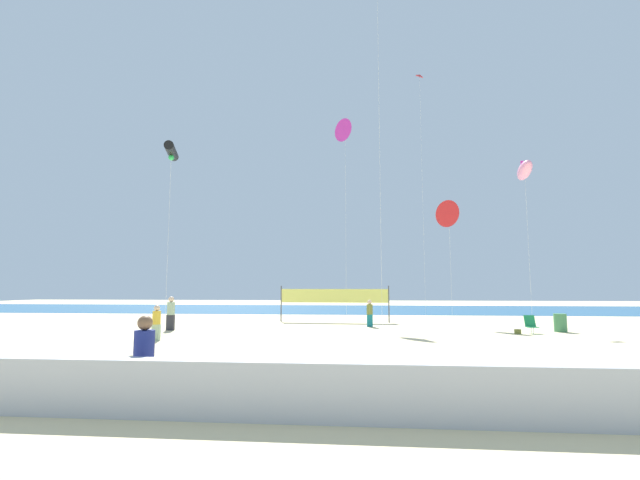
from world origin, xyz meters
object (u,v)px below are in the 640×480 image
Objects in this scene: kite_pink_inflatable at (525,170)px; beachgoer_olive_shirt at (370,312)px; kite_red_diamond at (420,80)px; kite_black_tube at (171,152)px; beachgoer_mustard_shirt at (156,321)px; mother_figure at (144,357)px; volleyball_net at (334,297)px; beach_handbag at (518,332)px; folding_beach_chair at (531,324)px; kite_red_delta at (449,214)px; toddler_figure at (171,384)px; trash_barrel at (560,323)px; kite_magenta_delta at (345,131)px; beachgoer_sage_shirt at (171,312)px.

beachgoer_olive_shirt is at bearing -168.92° from kite_pink_inflatable.
kite_black_tube is at bearing -132.51° from kite_red_diamond.
kite_pink_inflatable is at bearing 82.86° from beachgoer_mustard_shirt.
volleyball_net reaches higher than mother_figure.
beach_handbag is (9.51, -6.70, -1.51)m from volleyball_net.
kite_red_delta is at bearing 115.54° from folding_beach_chair.
kite_pink_inflatable is at bearing 161.26° from beachgoer_olive_shirt.
beachgoer_mustard_shirt is 0.16× the size of kite_black_tube.
toddler_figure is at bearing -114.68° from kite_red_delta.
beachgoer_mustard_shirt reaches higher than toddler_figure.
trash_barrel is 0.06× the size of kite_magenta_delta.
mother_figure reaches higher than beachgoer_mustard_shirt.
beachgoer_mustard_shirt is 17.93m from folding_beach_chair.
beachgoer_olive_shirt is 8.61m from kite_red_delta.
beachgoer_mustard_shirt is (-4.60, 10.09, -0.11)m from mother_figure.
trash_barrel is (9.78, -2.09, -0.37)m from beachgoer_olive_shirt.
kite_black_tube reaches higher than mother_figure.
beachgoer_mustard_shirt is 1.64× the size of trash_barrel.
beachgoer_olive_shirt is 1.03× the size of beachgoer_mustard_shirt.
kite_black_tube is (-15.45, -7.74, 2.21)m from kite_red_delta.
beach_handbag is 19.71m from kite_black_tube.
beach_handbag is 0.02× the size of kite_magenta_delta.
kite_magenta_delta is at bearing 137.75° from folding_beach_chair.
volleyball_net is at bearing -131.47° from kite_red_diamond.
beachgoer_olive_shirt is at bearing 95.69° from beachgoer_mustard_shirt.
mother_figure is 0.12× the size of kite_magenta_delta.
beachgoer_olive_shirt reaches higher than toddler_figure.
beachgoer_olive_shirt reaches higher than trash_barrel.
beach_handbag is at bearing 46.41° from mother_figure.
toddler_figure is 0.10× the size of kite_red_delta.
kite_red_delta is (-4.51, 4.86, 6.59)m from trash_barrel.
kite_pink_inflatable is at bearing -18.72° from kite_magenta_delta.
folding_beach_chair is 20.27m from kite_black_tube.
kite_red_diamond reaches higher than beach_handbag.
volleyball_net is 9.34m from kite_red_delta.
folding_beach_chair is at bearing -31.64° from volleyball_net.
folding_beach_chair is at bearing -110.87° from kite_pink_inflatable.
beachgoer_olive_shirt is 23.22m from kite_red_diamond.
kite_pink_inflatable is at bearing -62.17° from kite_red_diamond.
kite_pink_inflatable is 1.08× the size of kite_black_tube.
beachgoer_mustard_shirt is (-5.18, 10.07, 0.41)m from toddler_figure.
trash_barrel reaches higher than folding_beach_chair.
beachgoer_mustard_shirt is 0.15× the size of kite_pink_inflatable.
beachgoer_sage_shirt is 0.25× the size of volleyball_net.
kite_magenta_delta is at bearing 51.38° from kite_black_tube.
kite_black_tube is at bearing -121.97° from beachgoer_sage_shirt.
kite_magenta_delta is at bearing 116.34° from beachgoer_mustard_shirt.
kite_magenta_delta reaches higher than beachgoer_olive_shirt.
toddler_figure is 20.96m from trash_barrel.
volleyball_net is (7.03, 11.00, 0.81)m from beachgoer_mustard_shirt.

